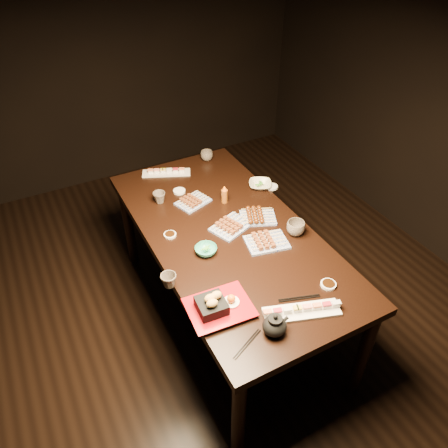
{
  "coord_description": "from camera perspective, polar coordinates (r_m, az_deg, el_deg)",
  "views": [
    {
      "loc": [
        -0.72,
        -1.37,
        2.38
      ],
      "look_at": [
        0.23,
        0.42,
        0.77
      ],
      "focal_mm": 35.0,
      "sensor_mm": 36.0,
      "label": 1
    }
  ],
  "objects": [
    {
      "name": "teacup_far_left",
      "position": [
        2.8,
        -8.44,
        3.45
      ],
      "size": [
        0.09,
        0.09,
        0.07
      ],
      "primitive_type": "imported",
      "rotation": [
        0.0,
        0.0,
        -0.2
      ],
      "color": "brown",
      "rests_on": "dining_table"
    },
    {
      "name": "sauce_dish_west",
      "position": [
        2.55,
        -7.07,
        -1.41
      ],
      "size": [
        0.1,
        0.1,
        0.01
      ],
      "primitive_type": "cylinder",
      "rotation": [
        0.0,
        0.0,
        -0.54
      ],
      "color": "white",
      "rests_on": "dining_table"
    },
    {
      "name": "tsukune_plate",
      "position": [
        2.65,
        4.46,
        1.15
      ],
      "size": [
        0.26,
        0.23,
        0.05
      ],
      "primitive_type": null,
      "rotation": [
        0.0,
        0.0,
        -0.41
      ],
      "color": "#828EB6",
      "rests_on": "dining_table"
    },
    {
      "name": "edamame_bowl_green",
      "position": [
        2.41,
        -2.37,
        -3.43
      ],
      "size": [
        0.17,
        0.17,
        0.04
      ],
      "primitive_type": "imported",
      "rotation": [
        0.0,
        0.0,
        -0.66
      ],
      "color": "teal",
      "rests_on": "dining_table"
    },
    {
      "name": "sauce_dish_nw",
      "position": [
        2.9,
        -5.86,
        4.29
      ],
      "size": [
        0.11,
        0.11,
        0.01
      ],
      "primitive_type": "cylinder",
      "rotation": [
        0.0,
        0.0,
        -0.42
      ],
      "color": "white",
      "rests_on": "dining_table"
    },
    {
      "name": "yakitori_plate_left",
      "position": [
        2.78,
        -4.08,
        3.2
      ],
      "size": [
        0.24,
        0.2,
        0.05
      ],
      "primitive_type": null,
      "rotation": [
        0.0,
        0.0,
        0.32
      ],
      "color": "#828EB6",
      "rests_on": "dining_table"
    },
    {
      "name": "edamame_bowl_cream",
      "position": [
        2.94,
        4.74,
        5.13
      ],
      "size": [
        0.2,
        0.2,
        0.04
      ],
      "primitive_type": "imported",
      "rotation": [
        0.0,
        0.0,
        -0.51
      ],
      "color": "beige",
      "rests_on": "dining_table"
    },
    {
      "name": "sauce_dish_se",
      "position": [
        2.3,
        13.47,
        -7.69
      ],
      "size": [
        0.1,
        0.1,
        0.01
      ],
      "primitive_type": "cylinder",
      "rotation": [
        0.0,
        0.0,
        -0.3
      ],
      "color": "white",
      "rests_on": "dining_table"
    },
    {
      "name": "yakitori_plate_right",
      "position": [
        2.47,
        5.62,
        -2.02
      ],
      "size": [
        0.26,
        0.21,
        0.06
      ],
      "primitive_type": null,
      "rotation": [
        0.0,
        0.0,
        -0.2
      ],
      "color": "#828EB6",
      "rests_on": "dining_table"
    },
    {
      "name": "teacup_near_left",
      "position": [
        2.24,
        -7.22,
        -7.34
      ],
      "size": [
        0.11,
        0.11,
        0.08
      ],
      "primitive_type": "imported",
      "rotation": [
        0.0,
        0.0,
        -0.63
      ],
      "color": "brown",
      "rests_on": "dining_table"
    },
    {
      "name": "sushi_platter_near",
      "position": [
        2.14,
        10.16,
        -10.91
      ],
      "size": [
        0.38,
        0.21,
        0.05
      ],
      "primitive_type": null,
      "rotation": [
        0.0,
        0.0,
        -0.32
      ],
      "color": "white",
      "rests_on": "dining_table"
    },
    {
      "name": "tempura_tray",
      "position": [
        2.1,
        -0.6,
        -10.18
      ],
      "size": [
        0.32,
        0.27,
        0.11
      ],
      "primitive_type": null,
      "rotation": [
        0.0,
        0.0,
        -0.07
      ],
      "color": "black",
      "rests_on": "dining_table"
    },
    {
      "name": "sushi_platter_far",
      "position": [
        3.1,
        -7.56,
        6.87
      ],
      "size": [
        0.34,
        0.22,
        0.04
      ],
      "primitive_type": null,
      "rotation": [
        0.0,
        0.0,
        2.73
      ],
      "color": "white",
      "rests_on": "dining_table"
    },
    {
      "name": "condiment_bottle",
      "position": [
        2.76,
        0.06,
        3.94
      ],
      "size": [
        0.04,
        0.04,
        0.12
      ],
      "primitive_type": "cylinder",
      "rotation": [
        0.0,
        0.0,
        -0.07
      ],
      "color": "brown",
      "rests_on": "dining_table"
    },
    {
      "name": "teacup_far_right",
      "position": [
        3.23,
        -2.27,
        8.92
      ],
      "size": [
        0.1,
        0.1,
        0.07
      ],
      "primitive_type": "imported",
      "rotation": [
        0.0,
        0.0,
        0.15
      ],
      "color": "brown",
      "rests_on": "dining_table"
    },
    {
      "name": "yakitori_plate_center",
      "position": [
        2.57,
        0.94,
        0.03
      ],
      "size": [
        0.27,
        0.24,
        0.06
      ],
      "primitive_type": null,
      "rotation": [
        0.0,
        0.0,
        0.36
      ],
      "color": "#828EB6",
      "rests_on": "dining_table"
    },
    {
      "name": "ground",
      "position": [
        2.84,
        -0.14,
        -18.41
      ],
      "size": [
        5.0,
        5.0,
        0.0
      ],
      "primitive_type": "plane",
      "color": "black",
      "rests_on": "ground"
    },
    {
      "name": "chopsticks_se",
      "position": [
        2.21,
        9.79,
        -9.52
      ],
      "size": [
        0.21,
        0.08,
        0.01
      ],
      "primitive_type": null,
      "rotation": [
        0.0,
        0.0,
        -0.31
      ],
      "color": "black",
      "rests_on": "dining_table"
    },
    {
      "name": "chopsticks_near",
      "position": [
        2.02,
        3.04,
        -15.34
      ],
      "size": [
        0.18,
        0.1,
        0.01
      ],
      "primitive_type": null,
      "rotation": [
        0.0,
        0.0,
        0.43
      ],
      "color": "black",
      "rests_on": "dining_table"
    },
    {
      "name": "teacup_mid_right",
      "position": [
        2.55,
        9.35,
        -0.53
      ],
      "size": [
        0.14,
        0.14,
        0.08
      ],
      "primitive_type": "imported",
      "rotation": [
        0.0,
        0.0,
        -0.44
      ],
      "color": "brown",
      "rests_on": "dining_table"
    },
    {
      "name": "sauce_dish_east",
      "position": [
        2.95,
        6.26,
        4.85
      ],
      "size": [
        0.09,
        0.09,
        0.01
      ],
      "primitive_type": "cylinder",
      "rotation": [
        0.0,
        0.0,
        0.11
      ],
      "color": "white",
      "rests_on": "dining_table"
    },
    {
      "name": "dining_table",
      "position": [
        2.82,
        0.48,
        -6.86
      ],
      "size": [
        1.32,
        1.97,
        0.75
      ],
      "primitive_type": "cube",
      "rotation": [
        0.0,
        0.0,
        -0.25
      ],
      "color": "black",
      "rests_on": "ground"
    },
    {
      "name": "teapot",
      "position": [
        2.03,
        6.64,
        -12.84
      ],
      "size": [
        0.14,
        0.14,
        0.11
      ],
      "primitive_type": null,
      "rotation": [
        0.0,
        0.0,
        0.04
      ],
      "color": "black",
      "rests_on": "dining_table"
    }
  ]
}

